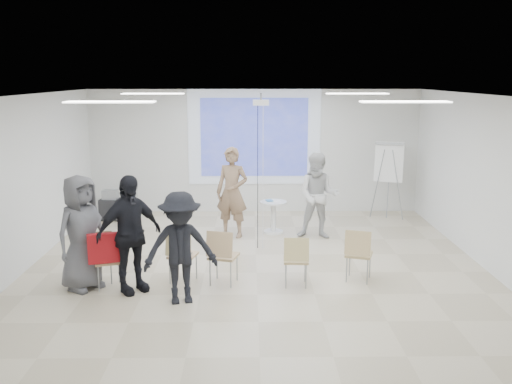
{
  "coord_description": "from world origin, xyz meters",
  "views": [
    {
      "loc": [
        -0.12,
        -9.3,
        3.32
      ],
      "look_at": [
        0.0,
        0.8,
        1.25
      ],
      "focal_mm": 40.0,
      "sensor_mm": 36.0,
      "label": 1
    }
  ],
  "objects_px": {
    "player_left": "(232,186)",
    "player_right": "(319,191)",
    "chair_left_mid": "(108,257)",
    "chair_center": "(222,253)",
    "chair_right_inner": "(296,257)",
    "audience_left": "(129,226)",
    "laptop": "(183,253)",
    "audience_mid": "(180,241)",
    "chair_left_inner": "(181,252)",
    "av_cart": "(111,206)",
    "pedestal_table": "(273,215)",
    "audience_outer": "(81,226)",
    "chair_right_far": "(358,251)",
    "flipchart_easel": "(389,163)",
    "chair_far_left": "(99,252)"
  },
  "relations": [
    {
      "from": "player_left",
      "to": "player_right",
      "type": "distance_m",
      "value": 1.79
    },
    {
      "from": "chair_left_mid",
      "to": "chair_center",
      "type": "distance_m",
      "value": 1.78
    },
    {
      "from": "chair_right_inner",
      "to": "audience_left",
      "type": "bearing_deg",
      "value": -173.89
    },
    {
      "from": "laptop",
      "to": "audience_mid",
      "type": "distance_m",
      "value": 1.01
    },
    {
      "from": "chair_left_inner",
      "to": "av_cart",
      "type": "height_order",
      "value": "chair_left_inner"
    },
    {
      "from": "pedestal_table",
      "to": "chair_right_inner",
      "type": "height_order",
      "value": "chair_right_inner"
    },
    {
      "from": "laptop",
      "to": "audience_outer",
      "type": "bearing_deg",
      "value": 25.36
    },
    {
      "from": "audience_left",
      "to": "av_cart",
      "type": "relative_size",
      "value": 2.99
    },
    {
      "from": "laptop",
      "to": "chair_right_far",
      "type": "bearing_deg",
      "value": -167.43
    },
    {
      "from": "flipchart_easel",
      "to": "chair_left_inner",
      "type": "bearing_deg",
      "value": -116.45
    },
    {
      "from": "player_right",
      "to": "chair_left_inner",
      "type": "distance_m",
      "value": 3.66
    },
    {
      "from": "chair_left_mid",
      "to": "player_left",
      "type": "bearing_deg",
      "value": 41.42
    },
    {
      "from": "chair_far_left",
      "to": "av_cart",
      "type": "bearing_deg",
      "value": 86.85
    },
    {
      "from": "player_left",
      "to": "laptop",
      "type": "height_order",
      "value": "player_left"
    },
    {
      "from": "chair_center",
      "to": "audience_left",
      "type": "bearing_deg",
      "value": -154.38
    },
    {
      "from": "audience_outer",
      "to": "av_cart",
      "type": "xyz_separation_m",
      "value": [
        -0.61,
        4.38,
        -0.7
      ]
    },
    {
      "from": "chair_left_inner",
      "to": "flipchart_easel",
      "type": "relative_size",
      "value": 0.5
    },
    {
      "from": "chair_right_far",
      "to": "audience_mid",
      "type": "height_order",
      "value": "audience_mid"
    },
    {
      "from": "chair_right_far",
      "to": "chair_far_left",
      "type": "bearing_deg",
      "value": -161.43
    },
    {
      "from": "chair_left_inner",
      "to": "chair_right_far",
      "type": "bearing_deg",
      "value": 14.47
    },
    {
      "from": "pedestal_table",
      "to": "audience_outer",
      "type": "distance_m",
      "value": 4.53
    },
    {
      "from": "chair_left_inner",
      "to": "audience_left",
      "type": "height_order",
      "value": "audience_left"
    },
    {
      "from": "chair_right_far",
      "to": "audience_mid",
      "type": "bearing_deg",
      "value": -145.25
    },
    {
      "from": "chair_right_inner",
      "to": "laptop",
      "type": "height_order",
      "value": "chair_right_inner"
    },
    {
      "from": "player_left",
      "to": "flipchart_easel",
      "type": "xyz_separation_m",
      "value": [
        3.6,
        1.45,
        0.26
      ]
    },
    {
      "from": "laptop",
      "to": "chair_right_inner",
      "type": "bearing_deg",
      "value": -175.02
    },
    {
      "from": "chair_right_inner",
      "to": "audience_mid",
      "type": "bearing_deg",
      "value": -158.44
    },
    {
      "from": "chair_left_mid",
      "to": "flipchart_easel",
      "type": "relative_size",
      "value": 0.49
    },
    {
      "from": "chair_right_far",
      "to": "laptop",
      "type": "bearing_deg",
      "value": -163.1
    },
    {
      "from": "player_left",
      "to": "flipchart_easel",
      "type": "relative_size",
      "value": 1.18
    },
    {
      "from": "pedestal_table",
      "to": "flipchart_easel",
      "type": "bearing_deg",
      "value": 23.83
    },
    {
      "from": "chair_far_left",
      "to": "flipchart_easel",
      "type": "relative_size",
      "value": 0.5
    },
    {
      "from": "chair_center",
      "to": "chair_left_mid",
      "type": "bearing_deg",
      "value": -159.58
    },
    {
      "from": "chair_center",
      "to": "audience_outer",
      "type": "distance_m",
      "value": 2.24
    },
    {
      "from": "player_left",
      "to": "chair_right_inner",
      "type": "height_order",
      "value": "player_left"
    },
    {
      "from": "audience_outer",
      "to": "laptop",
      "type": "bearing_deg",
      "value": -41.81
    },
    {
      "from": "pedestal_table",
      "to": "laptop",
      "type": "distance_m",
      "value": 3.31
    },
    {
      "from": "chair_left_mid",
      "to": "av_cart",
      "type": "height_order",
      "value": "chair_left_mid"
    },
    {
      "from": "audience_left",
      "to": "audience_mid",
      "type": "relative_size",
      "value": 1.11
    },
    {
      "from": "chair_center",
      "to": "audience_left",
      "type": "distance_m",
      "value": 1.52
    },
    {
      "from": "player_right",
      "to": "flipchart_easel",
      "type": "height_order",
      "value": "player_right"
    },
    {
      "from": "chair_center",
      "to": "chair_far_left",
      "type": "bearing_deg",
      "value": -167.65
    },
    {
      "from": "chair_center",
      "to": "laptop",
      "type": "height_order",
      "value": "chair_center"
    },
    {
      "from": "player_right",
      "to": "av_cart",
      "type": "xyz_separation_m",
      "value": [
        -4.66,
        1.55,
        -0.66
      ]
    },
    {
      "from": "chair_far_left",
      "to": "audience_mid",
      "type": "xyz_separation_m",
      "value": [
        1.41,
        -0.8,
        0.42
      ]
    },
    {
      "from": "chair_right_inner",
      "to": "audience_mid",
      "type": "height_order",
      "value": "audience_mid"
    },
    {
      "from": "player_left",
      "to": "chair_left_mid",
      "type": "relative_size",
      "value": 2.41
    },
    {
      "from": "pedestal_table",
      "to": "chair_right_far",
      "type": "height_order",
      "value": "chair_right_far"
    },
    {
      "from": "player_right",
      "to": "laptop",
      "type": "bearing_deg",
      "value": -124.87
    },
    {
      "from": "laptop",
      "to": "audience_left",
      "type": "xyz_separation_m",
      "value": [
        -0.76,
        -0.45,
        0.58
      ]
    }
  ]
}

